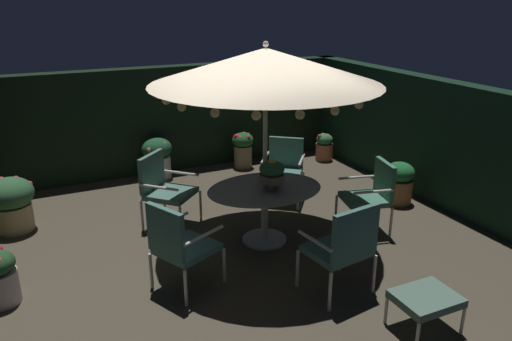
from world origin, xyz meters
TOP-DOWN VIEW (x-y plane):
  - ground_plane at (0.00, 0.00)m, footprint 6.87×6.70m
  - hedge_backdrop_rear at (0.00, 3.20)m, footprint 6.87×0.30m
  - hedge_backdrop_right at (3.28, 0.00)m, footprint 0.30×6.70m
  - patio_dining_table at (0.29, -0.10)m, footprint 1.49×1.17m
  - patio_umbrella at (0.29, -0.10)m, footprint 2.75×2.75m
  - centerpiece_planter at (0.34, -0.21)m, footprint 0.32×0.32m
  - patio_chair_north at (1.71, -0.45)m, footprint 0.71×0.69m
  - patio_chair_northeast at (1.20, 1.05)m, footprint 0.84×0.84m
  - patio_chair_east at (-0.73, 0.94)m, footprint 0.87×0.87m
  - patio_chair_southeast at (-1.03, -0.74)m, footprint 0.79×0.78m
  - patio_chair_south at (0.50, -1.56)m, footprint 0.72×0.65m
  - ottoman_footrest at (0.86, -2.38)m, footprint 0.58×0.47m
  - potted_plant_front_corner at (2.70, 0.14)m, footprint 0.44×0.44m
  - potted_plant_right_far at (2.81, 2.39)m, footprint 0.33×0.33m
  - potted_plant_right_near at (-2.64, 1.63)m, footprint 0.61×0.61m
  - potted_plant_back_right at (1.22, 2.69)m, footprint 0.39×0.39m
  - potted_plant_left_far at (-0.35, 2.80)m, footprint 0.52×0.52m

SIDE VIEW (x-z plane):
  - ground_plane at x=0.00m, z-range -0.02..0.00m
  - potted_plant_right_far at x=2.81m, z-range 0.00..0.53m
  - ottoman_footrest at x=0.86m, z-range 0.14..0.52m
  - potted_plant_front_corner at x=2.70m, z-range 0.02..0.66m
  - potted_plant_back_right at x=1.22m, z-range 0.04..0.70m
  - potted_plant_left_far at x=-0.35m, z-range 0.03..0.75m
  - potted_plant_right_near at x=-2.64m, z-range 0.04..0.79m
  - patio_chair_northeast at x=1.20m, z-range 0.06..1.01m
  - patio_chair_north at x=1.71m, z-range 0.08..1.04m
  - patio_chair_southeast at x=-1.03m, z-range 0.06..1.08m
  - patio_chair_east at x=-0.73m, z-range 0.07..1.07m
  - patio_dining_table at x=0.29m, z-range 0.22..0.96m
  - patio_chair_south at x=0.50m, z-range 0.07..1.12m
  - hedge_backdrop_rear at x=0.00m, z-range 0.00..1.86m
  - hedge_backdrop_right at x=3.28m, z-range 0.00..1.86m
  - centerpiece_planter at x=0.34m, z-range 0.77..1.17m
  - patio_umbrella at x=0.29m, z-range 0.98..3.52m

